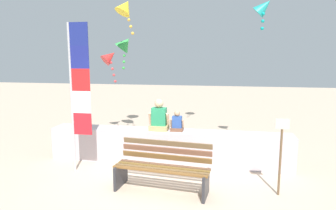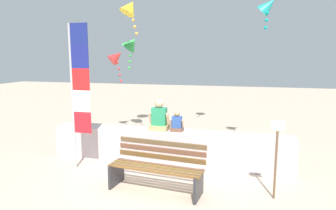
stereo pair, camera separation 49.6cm
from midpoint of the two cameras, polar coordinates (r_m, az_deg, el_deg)
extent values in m
plane|color=#C9AF95|center=(6.40, -3.77, -13.46)|extent=(40.00, 40.00, 0.00)
cube|color=#BEB1B6|center=(7.10, -2.02, -7.86)|extent=(5.60, 0.57, 0.77)
cube|color=brown|center=(5.46, -4.48, -12.47)|extent=(1.76, 0.26, 0.03)
cube|color=brown|center=(5.56, -4.05, -12.07)|extent=(1.76, 0.26, 0.03)
cube|color=brown|center=(5.66, -3.65, -11.68)|extent=(1.76, 0.26, 0.03)
cube|color=brown|center=(5.76, -3.25, -11.30)|extent=(1.76, 0.26, 0.03)
cube|color=brown|center=(5.81, -2.90, -9.84)|extent=(1.76, 0.24, 0.10)
cube|color=brown|center=(5.79, -2.84, -8.56)|extent=(1.76, 0.24, 0.10)
cube|color=brown|center=(5.77, -2.77, -7.26)|extent=(1.76, 0.24, 0.10)
cube|color=#2D2D33|center=(6.01, -11.38, -12.88)|extent=(0.11, 0.53, 0.45)
cube|color=#2D2D33|center=(5.48, 4.53, -14.93)|extent=(0.11, 0.53, 0.45)
cube|color=tan|center=(7.04, -3.72, -4.31)|extent=(0.43, 0.35, 0.12)
cube|color=#278C5B|center=(6.98, -3.74, -2.21)|extent=(0.33, 0.21, 0.41)
cylinder|color=#DFAB84|center=(7.02, -5.40, -2.56)|extent=(0.07, 0.16, 0.30)
cylinder|color=#DFAB84|center=(6.93, -2.13, -2.70)|extent=(0.07, 0.16, 0.30)
sphere|color=#DFAB84|center=(6.93, -3.77, 0.29)|extent=(0.21, 0.21, 0.21)
cube|color=brown|center=(6.96, -0.33, -4.63)|extent=(0.28, 0.23, 0.08)
cube|color=#2E509C|center=(6.92, -0.33, -3.23)|extent=(0.22, 0.14, 0.27)
cylinder|color=tan|center=(6.94, -1.44, -3.47)|extent=(0.04, 0.11, 0.20)
cylinder|color=tan|center=(6.89, 0.76, -3.56)|extent=(0.04, 0.11, 0.20)
sphere|color=tan|center=(6.88, -0.33, -1.59)|extent=(0.13, 0.13, 0.13)
cylinder|color=#B7B7BC|center=(6.73, -19.82, 1.05)|extent=(0.05, 0.05, 3.15)
cube|color=red|center=(6.71, -17.91, -3.43)|extent=(0.40, 0.02, 0.47)
cube|color=white|center=(6.63, -18.11, 0.51)|extent=(0.40, 0.02, 0.47)
cube|color=red|center=(6.58, -18.31, 4.53)|extent=(0.40, 0.02, 0.47)
cube|color=navy|center=(6.56, -18.51, 8.59)|extent=(0.40, 0.02, 0.47)
cube|color=navy|center=(6.58, -18.72, 12.66)|extent=(0.40, 0.02, 0.47)
cone|color=red|center=(9.44, -12.49, 8.94)|extent=(0.65, 0.64, 0.54)
sphere|color=#D64043|center=(9.34, -12.25, 7.84)|extent=(0.08, 0.08, 0.08)
sphere|color=#D64043|center=(9.25, -12.01, 6.73)|extent=(0.08, 0.08, 0.08)
sphere|color=#D64043|center=(9.17, -11.77, 5.59)|extent=(0.08, 0.08, 0.08)
sphere|color=#D64043|center=(9.09, -11.52, 4.43)|extent=(0.08, 0.08, 0.08)
cone|color=yellow|center=(8.59, -9.85, 17.88)|extent=(0.72, 0.72, 0.54)
sphere|color=yellow|center=(8.47, -9.52, 16.78)|extent=(0.08, 0.08, 0.08)
sphere|color=yellow|center=(8.36, -9.19, 15.64)|extent=(0.08, 0.08, 0.08)
sphere|color=yellow|center=(8.25, -8.85, 14.48)|extent=(0.08, 0.08, 0.08)
sphere|color=yellow|center=(8.15, -8.50, 13.29)|extent=(0.08, 0.08, 0.08)
cone|color=green|center=(9.38, -9.69, 11.41)|extent=(0.67, 0.56, 0.58)
sphere|color=green|center=(9.28, -9.77, 10.32)|extent=(0.08, 0.08, 0.08)
sphere|color=green|center=(9.18, -9.85, 9.21)|extent=(0.08, 0.08, 0.08)
sphere|color=green|center=(9.08, -9.92, 8.07)|extent=(0.08, 0.08, 0.08)
sphere|color=green|center=(8.98, -10.00, 6.91)|extent=(0.08, 0.08, 0.08)
cone|color=teal|center=(7.92, 15.93, 17.49)|extent=(0.57, 0.44, 0.52)
sphere|color=#0DA29D|center=(7.79, 15.82, 16.30)|extent=(0.08, 0.08, 0.08)
sphere|color=#0DA29D|center=(7.67, 15.70, 15.07)|extent=(0.08, 0.08, 0.08)
sphere|color=#0DA29D|center=(7.55, 15.58, 13.80)|extent=(0.08, 0.08, 0.08)
cylinder|color=brown|center=(5.69, 18.12, -10.36)|extent=(0.04, 0.04, 1.21)
cube|color=beige|center=(5.50, 18.48, -3.41)|extent=(0.24, 0.03, 0.18)
camera|label=1|loc=(0.25, -92.07, -0.33)|focal=32.17mm
camera|label=2|loc=(0.25, 87.93, 0.33)|focal=32.17mm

